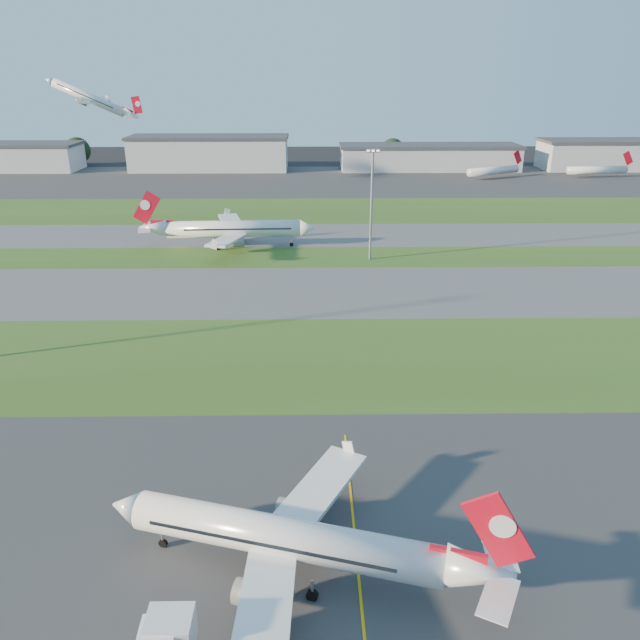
{
  "coord_description": "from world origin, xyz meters",
  "views": [
    {
      "loc": [
        0.91,
        -36.4,
        42.03
      ],
      "look_at": [
        2.19,
        51.23,
        7.0
      ],
      "focal_mm": 35.0,
      "sensor_mm": 36.0,
      "label": 1
    }
  ],
  "objects_px": {
    "airliner_parked": "(288,539)",
    "airliner_taxiing": "(232,229)",
    "mini_jet_far": "(597,170)",
    "light_mast_centre": "(372,198)",
    "mini_jet_near": "(494,170)"
  },
  "relations": [
    {
      "from": "airliner_taxiing",
      "to": "light_mast_centre",
      "type": "height_order",
      "value": "light_mast_centre"
    },
    {
      "from": "mini_jet_far",
      "to": "light_mast_centre",
      "type": "bearing_deg",
      "value": -136.59
    },
    {
      "from": "mini_jet_near",
      "to": "light_mast_centre",
      "type": "xyz_separation_m",
      "value": [
        -62.83,
        -120.97,
        11.53
      ]
    },
    {
      "from": "airliner_taxiing",
      "to": "light_mast_centre",
      "type": "bearing_deg",
      "value": 158.63
    },
    {
      "from": "mini_jet_near",
      "to": "mini_jet_far",
      "type": "distance_m",
      "value": 44.4
    },
    {
      "from": "airliner_taxiing",
      "to": "mini_jet_far",
      "type": "relative_size",
      "value": 1.46
    },
    {
      "from": "mini_jet_near",
      "to": "light_mast_centre",
      "type": "bearing_deg",
      "value": -144.16
    },
    {
      "from": "airliner_parked",
      "to": "airliner_taxiing",
      "type": "height_order",
      "value": "airliner_taxiing"
    },
    {
      "from": "mini_jet_far",
      "to": "light_mast_centre",
      "type": "xyz_separation_m",
      "value": [
        -107.21,
        -122.01,
        11.53
      ]
    },
    {
      "from": "airliner_parked",
      "to": "light_mast_centre",
      "type": "distance_m",
      "value": 102.55
    },
    {
      "from": "mini_jet_far",
      "to": "airliner_parked",
      "type": "bearing_deg",
      "value": -124.3
    },
    {
      "from": "light_mast_centre",
      "to": "airliner_parked",
      "type": "bearing_deg",
      "value": -99.2
    },
    {
      "from": "airliner_parked",
      "to": "airliner_taxiing",
      "type": "xyz_separation_m",
      "value": [
        -17.85,
        112.44,
        0.77
      ]
    },
    {
      "from": "airliner_taxiing",
      "to": "mini_jet_far",
      "type": "xyz_separation_m",
      "value": [
        141.36,
        110.22,
        -1.31
      ]
    },
    {
      "from": "mini_jet_far",
      "to": "light_mast_centre",
      "type": "relative_size",
      "value": 1.11
    }
  ]
}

